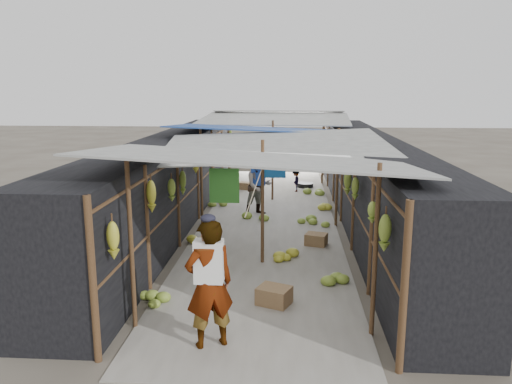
% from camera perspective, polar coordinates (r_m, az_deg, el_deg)
% --- Properties ---
extents(ground, '(80.00, 80.00, 0.00)m').
position_cam_1_polar(ground, '(7.87, -0.52, -15.56)').
color(ground, '#6B6356').
rests_on(ground, ground).
extents(aisle_slab, '(3.60, 16.00, 0.02)m').
position_cam_1_polar(aisle_slab, '(13.96, 1.52, -3.16)').
color(aisle_slab, '#9E998E').
rests_on(aisle_slab, ground).
extents(stall_left, '(1.40, 15.00, 2.30)m').
position_cam_1_polar(stall_left, '(14.07, -9.51, 1.56)').
color(stall_left, black).
rests_on(stall_left, ground).
extents(stall_right, '(1.40, 15.00, 2.30)m').
position_cam_1_polar(stall_right, '(13.86, 12.77, 1.28)').
color(stall_right, black).
rests_on(stall_right, ground).
extents(crate_near, '(0.65, 0.60, 0.32)m').
position_cam_1_polar(crate_near, '(8.64, 2.08, -11.80)').
color(crate_near, '#94734B').
rests_on(crate_near, ground).
extents(crate_mid, '(0.57, 0.51, 0.29)m').
position_cam_1_polar(crate_mid, '(11.78, 6.89, -5.43)').
color(crate_mid, '#94734B').
rests_on(crate_mid, ground).
extents(crate_back, '(0.52, 0.48, 0.27)m').
position_cam_1_polar(crate_back, '(18.02, -1.28, 0.69)').
color(crate_back, '#94734B').
rests_on(crate_back, ground).
extents(black_basin, '(0.59, 0.59, 0.18)m').
position_cam_1_polar(black_basin, '(18.48, 5.65, 0.77)').
color(black_basin, black).
rests_on(black_basin, ground).
extents(vendor_elderly, '(0.81, 0.70, 1.88)m').
position_cam_1_polar(vendor_elderly, '(7.09, -5.35, -10.46)').
color(vendor_elderly, silver).
rests_on(vendor_elderly, ground).
extents(shopper_blue, '(1.03, 0.96, 1.69)m').
position_cam_1_polar(shopper_blue, '(14.34, 0.26, 0.67)').
color(shopper_blue, navy).
rests_on(shopper_blue, ground).
extents(vendor_seated, '(0.34, 0.54, 0.79)m').
position_cam_1_polar(vendor_seated, '(17.62, 4.56, 1.26)').
color(vendor_seated, '#544C48').
rests_on(vendor_seated, ground).
extents(market_canopy, '(5.62, 15.20, 2.77)m').
position_cam_1_polar(market_canopy, '(13.85, 1.74, 6.82)').
color(market_canopy, brown).
rests_on(market_canopy, ground).
extents(hanging_bananas, '(3.96, 14.06, 0.84)m').
position_cam_1_polar(hanging_bananas, '(13.39, 0.85, 3.37)').
color(hanging_bananas, gold).
rests_on(hanging_bananas, ground).
extents(floor_bananas, '(3.99, 10.72, 0.35)m').
position_cam_1_polar(floor_bananas, '(13.23, 1.77, -3.36)').
color(floor_bananas, olive).
rests_on(floor_bananas, ground).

